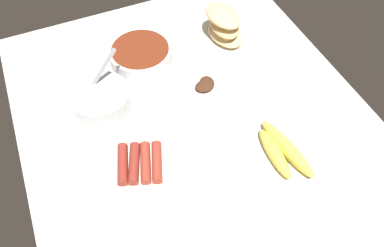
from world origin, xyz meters
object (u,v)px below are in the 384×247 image
(plate_grilled_meat, at_px, (205,88))
(plate_sausages, at_px, (140,165))
(bowl_coleslaw, at_px, (101,98))
(bread_stack, at_px, (224,25))
(bowl_chili, at_px, (141,54))
(banana_bunch, at_px, (282,150))

(plate_grilled_meat, bearing_deg, plate_sausages, 123.66)
(bowl_coleslaw, bearing_deg, bread_stack, -75.06)
(bread_stack, height_order, bowl_chili, bread_stack)
(bread_stack, distance_m, bowl_chili, 0.27)
(plate_grilled_meat, relative_size, bowl_chili, 1.03)
(bowl_coleslaw, relative_size, plate_grilled_meat, 0.83)
(bowl_chili, bearing_deg, plate_sausages, 160.64)
(bowl_coleslaw, relative_size, plate_sausages, 0.67)
(bowl_coleslaw, height_order, bowl_chili, bowl_coleslaw)
(banana_bunch, bearing_deg, plate_grilled_meat, 17.25)
(bowl_chili, distance_m, banana_bunch, 0.50)
(plate_sausages, distance_m, bowl_chili, 0.37)
(plate_sausages, xyz_separation_m, plate_grilled_meat, (0.17, -0.25, -0.00))
(plate_grilled_meat, bearing_deg, bowl_chili, 35.03)
(bread_stack, height_order, banana_bunch, bread_stack)
(bowl_chili, bearing_deg, bowl_coleslaw, 128.09)
(plate_grilled_meat, xyz_separation_m, bowl_chili, (0.18, 0.13, 0.02))
(plate_sausages, relative_size, bowl_chili, 1.28)
(plate_sausages, bearing_deg, bowl_coleslaw, 8.14)
(bowl_coleslaw, height_order, bread_stack, bowl_coleslaw)
(banana_bunch, bearing_deg, bowl_chili, 25.07)
(plate_grilled_meat, bearing_deg, bread_stack, -39.03)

